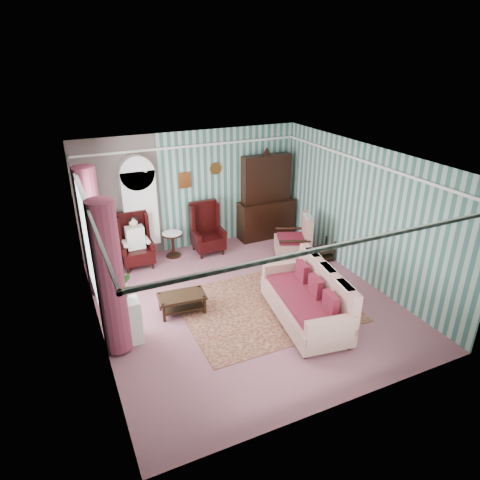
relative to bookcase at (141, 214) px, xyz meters
name	(u,v)px	position (x,y,z in m)	size (l,w,h in m)	color
floor	(245,302)	(1.35, -2.84, -1.12)	(6.00, 6.00, 0.00)	brown
room_shell	(210,209)	(0.73, -2.66, 0.89)	(5.53, 6.02, 2.91)	#366259
bookcase	(141,214)	(0.00, 0.00, 0.00)	(0.80, 0.28, 2.24)	silver
dresser_hutch	(267,194)	(3.25, -0.12, 0.06)	(1.50, 0.56, 2.36)	black
wingback_left	(136,241)	(-0.25, -0.39, -0.50)	(0.76, 0.80, 1.25)	black
wingback_right	(208,229)	(1.50, -0.39, -0.50)	(0.76, 0.80, 1.25)	black
seated_woman	(136,243)	(-0.25, -0.39, -0.53)	(0.44, 0.40, 1.18)	silver
round_side_table	(173,245)	(0.65, -0.24, -0.82)	(0.50, 0.50, 0.60)	black
nest_table	(323,250)	(3.82, -1.94, -0.85)	(0.45, 0.38, 0.54)	black
plant_stand	(125,323)	(-1.05, -3.14, -0.72)	(0.55, 0.35, 0.80)	silver
rug	(265,306)	(1.65, -3.14, -1.11)	(3.20, 2.60, 0.01)	#531B1D
sofa	(305,295)	(2.06, -3.89, -0.55)	(2.17, 1.08, 1.14)	beige
floral_armchair	(293,238)	(3.22, -1.53, -0.59)	(0.89, 0.74, 1.06)	beige
coffee_table	(182,303)	(0.11, -2.65, -0.93)	(0.88, 0.50, 0.37)	black
potted_plant_a	(120,295)	(-1.07, -3.24, -0.12)	(0.37, 0.32, 0.41)	#184E1A
potted_plant_b	(123,285)	(-0.97, -3.00, -0.08)	(0.26, 0.21, 0.47)	#1C5A21
potted_plant_c	(114,293)	(-1.15, -3.09, -0.14)	(0.20, 0.20, 0.36)	#1C5219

